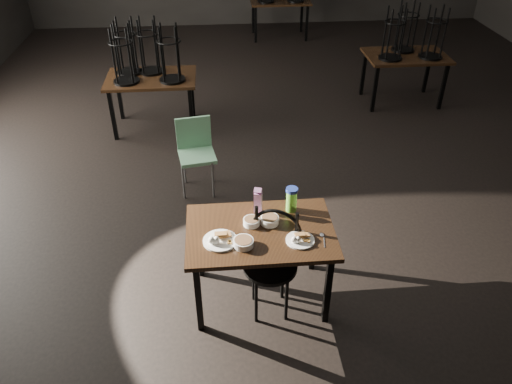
{
  "coord_description": "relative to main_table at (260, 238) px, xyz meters",
  "views": [
    {
      "loc": [
        -1.1,
        -5.43,
        3.3
      ],
      "look_at": [
        -0.8,
        -1.91,
        0.85
      ],
      "focal_mm": 35.0,
      "sensor_mm": 36.0,
      "label": 1
    }
  ],
  "objects": [
    {
      "name": "bg_table_left",
      "position": [
        -1.19,
        3.38,
        0.13
      ],
      "size": [
        1.2,
        0.8,
        1.48
      ],
      "color": "black",
      "rests_on": "ground"
    },
    {
      "name": "spoon",
      "position": [
        0.48,
        -0.12,
        0.08
      ],
      "size": [
        0.04,
        0.18,
        0.01
      ],
      "color": "silver",
      "rests_on": "main_table"
    },
    {
      "name": "water_bottle",
      "position": [
        0.29,
        0.25,
        0.19
      ],
      "size": [
        0.13,
        0.13,
        0.22
      ],
      "color": "#77DC40",
      "rests_on": "main_table"
    },
    {
      "name": "bowl_far",
      "position": [
        0.09,
        0.09,
        0.11
      ],
      "size": [
        0.15,
        0.15,
        0.06
      ],
      "color": "white",
      "rests_on": "main_table"
    },
    {
      "name": "bowl_big",
      "position": [
        -0.15,
        -0.17,
        0.11
      ],
      "size": [
        0.16,
        0.16,
        0.06
      ],
      "color": "white",
      "rests_on": "main_table"
    },
    {
      "name": "bowl_near",
      "position": [
        -0.07,
        0.08,
        0.11
      ],
      "size": [
        0.14,
        0.14,
        0.05
      ],
      "color": "white",
      "rests_on": "main_table"
    },
    {
      "name": "bentwood_chair",
      "position": [
        0.09,
        -0.09,
        -0.12
      ],
      "size": [
        0.49,
        0.49,
        0.94
      ],
      "rotation": [
        0.0,
        0.0,
        -0.35
      ],
      "color": "black",
      "rests_on": "ground"
    },
    {
      "name": "bg_table_right",
      "position": [
        2.56,
        3.92,
        0.11
      ],
      "size": [
        1.2,
        0.8,
        1.48
      ],
      "color": "black",
      "rests_on": "ground"
    },
    {
      "name": "plate_right",
      "position": [
        0.3,
        -0.16,
        0.1
      ],
      "size": [
        0.23,
        0.23,
        0.07
      ],
      "color": "white",
      "rests_on": "main_table"
    },
    {
      "name": "juice_carton",
      "position": [
        0.0,
        0.25,
        0.19
      ],
      "size": [
        0.08,
        0.08,
        0.25
      ],
      "color": "#911A85",
      "rests_on": "main_table"
    },
    {
      "name": "main_table",
      "position": [
        0.0,
        0.0,
        0.0
      ],
      "size": [
        1.2,
        0.8,
        0.75
      ],
      "color": "black",
      "rests_on": "ground"
    },
    {
      "name": "school_chair",
      "position": [
        -0.56,
        1.8,
        -0.16
      ],
      "size": [
        0.45,
        0.45,
        0.85
      ],
      "rotation": [
        0.0,
        0.0,
        0.16
      ],
      "color": "#7ABE8D",
      "rests_on": "ground"
    },
    {
      "name": "plate_left",
      "position": [
        -0.33,
        -0.11,
        0.1
      ],
      "size": [
        0.27,
        0.27,
        0.09
      ],
      "color": "white",
      "rests_on": "main_table"
    }
  ]
}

